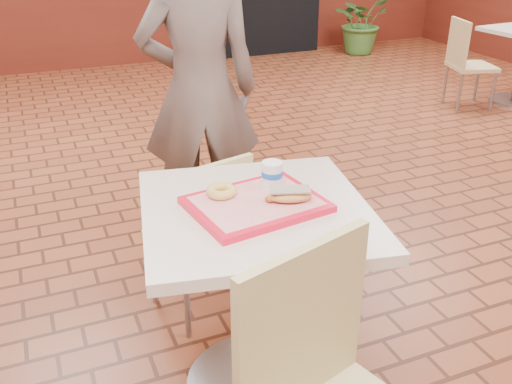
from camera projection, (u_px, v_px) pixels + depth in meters
name	position (u px, v px, depth m)	size (l,w,h in m)	color
wainscot_band	(406.00, 157.00, 3.24)	(8.00, 10.00, 1.00)	#551A10
main_table	(256.00, 272.00, 2.10)	(0.78, 0.78, 0.83)	beige
chair_main_back	(204.00, 231.00, 2.57)	(0.46, 0.46, 0.82)	#E5D789
customer	(200.00, 91.00, 3.05)	(0.65, 0.43, 1.78)	brown
serving_tray	(256.00, 204.00, 1.97)	(0.44, 0.34, 0.03)	red
ring_donut	(221.00, 191.00, 2.00)	(0.11, 0.11, 0.03)	gold
long_john_donut	(289.00, 195.00, 1.95)	(0.17, 0.12, 0.05)	#CC793B
paper_cup	(272.00, 174.00, 2.05)	(0.08, 0.08, 0.10)	white
chair_second_left	(466.00, 59.00, 5.52)	(0.49, 0.49, 0.85)	tan
potted_plant	(361.00, 21.00, 7.76)	(0.78, 0.67, 0.86)	#386528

